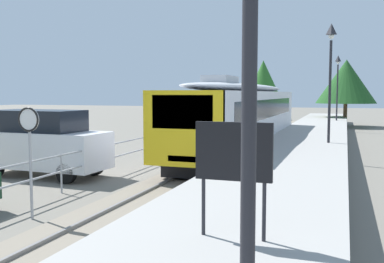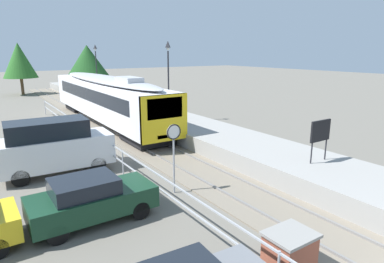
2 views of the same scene
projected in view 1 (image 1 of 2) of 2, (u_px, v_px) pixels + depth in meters
ground_plane at (182, 153)px, 23.23m from camera, size 160.00×160.00×0.00m
track_rails at (238, 155)px, 22.25m from camera, size 3.20×60.00×0.14m
commuter_train at (243, 112)px, 23.26m from camera, size 2.82×18.74×3.74m
station_platform at (304, 150)px, 21.15m from camera, size 3.90×60.00×0.90m
platform_lamp_mid_platform at (331, 60)px, 19.79m from camera, size 0.34×0.34×5.35m
platform_lamp_far_end at (338, 75)px, 36.33m from camera, size 0.34×0.34×5.35m
platform_notice_board at (234, 156)px, 6.75m from camera, size 1.20×0.08×1.80m
speed_limit_sign at (29, 135)px, 10.85m from camera, size 0.61×0.10×2.81m
carpark_fence at (61, 165)px, 13.84m from camera, size 0.06×36.06×1.25m
parked_van_white at (43, 142)px, 16.67m from camera, size 4.98×2.15×2.51m
tree_behind_carpark at (346, 82)px, 41.53m from camera, size 5.54×5.54×6.31m
tree_behind_station_far at (263, 82)px, 45.71m from camera, size 4.12×4.12×6.55m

